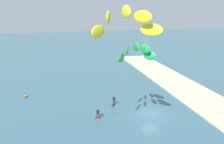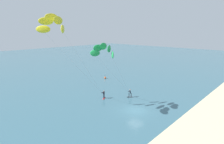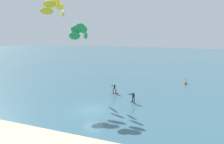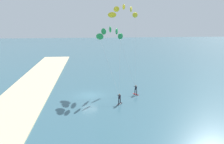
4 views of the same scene
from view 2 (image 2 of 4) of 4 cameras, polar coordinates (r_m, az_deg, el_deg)
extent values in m
plane|color=#386070|center=(32.22, 7.33, -11.80)|extent=(240.00, 240.00, 0.00)
cube|color=beige|center=(28.02, 26.52, -16.93)|extent=(80.00, 8.15, 0.16)
ellipsoid|color=red|center=(37.21, -2.54, -8.18)|extent=(1.48, 1.06, 0.08)
cube|color=black|center=(37.57, -2.36, -7.89)|extent=(0.39, 0.39, 0.02)
cylinder|color=black|center=(36.86, -2.64, -7.67)|extent=(0.14, 0.14, 0.78)
cylinder|color=black|center=(37.26, -2.45, -7.44)|extent=(0.14, 0.14, 0.78)
cube|color=black|center=(36.83, -2.55, -6.55)|extent=(0.43, 0.42, 0.63)
sphere|color=#9E7051|center=(36.69, -2.56, -5.93)|extent=(0.20, 0.20, 0.20)
cylinder|color=black|center=(36.40, -3.14, -6.55)|extent=(0.55, 0.06, 0.03)
cylinder|color=black|center=(36.51, -2.72, -6.43)|extent=(0.58, 0.34, 0.15)
cylinder|color=black|center=(36.65, -2.98, -6.36)|extent=(0.60, 0.27, 0.15)
ellipsoid|color=yellow|center=(29.91, -20.67, 12.39)|extent=(1.79, 1.64, 1.10)
ellipsoid|color=yellow|center=(29.17, -19.94, 14.71)|extent=(2.10, 0.99, 1.10)
ellipsoid|color=yellow|center=(27.89, -18.34, 15.85)|extent=(2.13, 0.45, 1.10)
ellipsoid|color=yellow|center=(26.59, -16.45, 15.20)|extent=(2.04, 1.21, 1.10)
ellipsoid|color=yellow|center=(25.82, -15.14, 12.82)|extent=(1.64, 1.79, 1.10)
cylinder|color=#B2B2B7|center=(32.36, -10.96, 1.75)|extent=(10.25, 1.83, 11.95)
cylinder|color=#B2B2B7|center=(30.55, -8.05, 1.21)|extent=(9.96, 3.06, 11.95)
ellipsoid|color=#333338|center=(38.01, 5.64, -7.77)|extent=(1.35, 1.27, 0.08)
cube|color=black|center=(37.92, 5.02, -7.73)|extent=(0.40, 0.40, 0.02)
cylinder|color=black|center=(37.90, 5.99, -7.15)|extent=(0.14, 0.14, 0.78)
cylinder|color=black|center=(37.83, 5.33, -7.18)|extent=(0.14, 0.14, 0.78)
cube|color=black|center=(37.63, 5.68, -6.17)|extent=(0.44, 0.44, 0.63)
sphere|color=#9E7051|center=(37.50, 5.69, -5.57)|extent=(0.20, 0.20, 0.20)
cylinder|color=black|center=(37.15, 5.22, -6.18)|extent=(0.55, 0.07, 0.03)
cylinder|color=black|center=(37.30, 5.60, -6.06)|extent=(0.58, 0.35, 0.15)
cylinder|color=black|center=(37.41, 5.31, -5.99)|extent=(0.60, 0.26, 0.15)
ellipsoid|color=#1E9347|center=(30.58, -5.35, 5.91)|extent=(1.45, 1.30, 1.10)
ellipsoid|color=#1E9347|center=(30.01, -4.43, 7.49)|extent=(1.65, 0.80, 1.10)
ellipsoid|color=#1E9347|center=(29.19, -2.72, 8.04)|extent=(1.65, 0.45, 1.10)
ellipsoid|color=#1E9347|center=(28.46, -0.91, 7.24)|extent=(1.60, 1.03, 1.10)
ellipsoid|color=#1E9347|center=(28.12, 0.19, 5.37)|extent=(1.30, 1.45, 1.10)
cylinder|color=#B2B2B7|center=(33.57, 0.45, -0.97)|extent=(7.73, 1.27, 8.11)
cylinder|color=#B2B2B7|center=(32.48, 3.05, -1.46)|extent=(7.43, 2.50, 8.11)
sphere|color=#EA5119|center=(52.04, -2.16, -1.77)|extent=(0.56, 0.56, 0.56)
cylinder|color=#262628|center=(51.89, -2.17, -1.10)|extent=(0.06, 0.06, 0.70)
sphere|color=#F2F2CC|center=(51.79, -2.17, -0.66)|extent=(0.12, 0.12, 0.12)
camera|label=1|loc=(31.04, -59.34, 10.85)|focal=37.75mm
camera|label=3|loc=(36.00, 52.49, 2.70)|focal=32.39mm
camera|label=4|loc=(62.28, 27.70, 10.79)|focal=35.39mm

